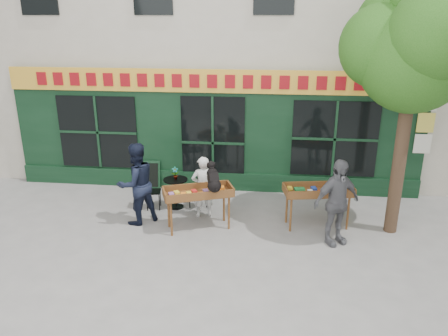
% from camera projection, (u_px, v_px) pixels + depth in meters
% --- Properties ---
extents(ground, '(80.00, 80.00, 0.00)m').
position_uv_depth(ground, '(200.00, 227.00, 10.03)').
color(ground, slate).
rests_on(ground, ground).
extents(building, '(14.00, 7.26, 10.00)m').
position_uv_depth(building, '(227.00, 3.00, 13.99)').
color(building, beige).
rests_on(building, ground).
extents(street_tree, '(3.05, 2.90, 5.60)m').
position_uv_depth(street_tree, '(417.00, 42.00, 8.55)').
color(street_tree, '#382619').
rests_on(street_tree, ground).
extents(book_cart_center, '(1.62, 1.12, 0.99)m').
position_uv_depth(book_cart_center, '(198.00, 195.00, 9.71)').
color(book_cart_center, brown).
rests_on(book_cart_center, ground).
extents(dog, '(0.53, 0.68, 0.60)m').
position_uv_depth(dog, '(213.00, 176.00, 9.47)').
color(dog, black).
rests_on(dog, book_cart_center).
extents(woman, '(0.64, 0.53, 1.50)m').
position_uv_depth(woman, '(203.00, 187.00, 10.34)').
color(woman, silver).
rests_on(woman, ground).
extents(book_cart_right, '(1.59, 0.88, 0.99)m').
position_uv_depth(book_cart_right, '(318.00, 193.00, 9.80)').
color(book_cart_right, brown).
rests_on(book_cart_right, ground).
extents(man_right, '(1.17, 0.95, 1.87)m').
position_uv_depth(man_right, '(336.00, 202.00, 9.03)').
color(man_right, '#5C5C61').
rests_on(man_right, ground).
extents(bistro_table, '(0.60, 0.60, 0.76)m').
position_uv_depth(bistro_table, '(176.00, 187.00, 10.86)').
color(bistro_table, black).
rests_on(bistro_table, ground).
extents(bistro_chair_left, '(0.42, 0.42, 0.95)m').
position_uv_depth(bistro_chair_left, '(149.00, 188.00, 10.81)').
color(bistro_chair_left, black).
rests_on(bistro_chair_left, ground).
extents(bistro_chair_right, '(0.51, 0.51, 0.95)m').
position_uv_depth(bistro_chair_right, '(200.00, 186.00, 10.90)').
color(bistro_chair_right, black).
rests_on(bistro_chair_right, ground).
extents(potted_plant, '(0.20, 0.17, 0.32)m').
position_uv_depth(potted_plant, '(175.00, 173.00, 10.73)').
color(potted_plant, gray).
rests_on(potted_plant, bistro_table).
extents(man_left, '(1.18, 1.17, 1.92)m').
position_uv_depth(man_left, '(136.00, 184.00, 9.95)').
color(man_left, black).
rests_on(man_left, ground).
extents(chalkboard, '(0.57, 0.22, 0.79)m').
position_uv_depth(chalkboard, '(150.00, 175.00, 12.14)').
color(chalkboard, black).
rests_on(chalkboard, ground).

